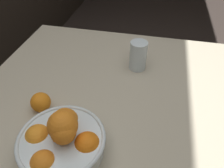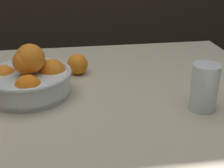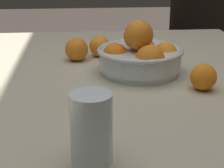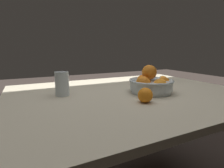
{
  "view_description": "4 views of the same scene",
  "coord_description": "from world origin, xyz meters",
  "px_view_note": "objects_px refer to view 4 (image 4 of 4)",
  "views": [
    {
      "loc": [
        -0.42,
        -0.15,
        1.34
      ],
      "look_at": [
        0.16,
        -0.02,
        0.83
      ],
      "focal_mm": 35.0,
      "sensor_mm": 36.0,
      "label": 1
    },
    {
      "loc": [
        0.01,
        -0.79,
        1.17
      ],
      "look_at": [
        0.14,
        0.02,
        0.79
      ],
      "focal_mm": 50.0,
      "sensor_mm": 36.0,
      "label": 2
    },
    {
      "loc": [
        0.94,
        -0.1,
        1.11
      ],
      "look_at": [
        0.17,
        -0.04,
        0.82
      ],
      "focal_mm": 60.0,
      "sensor_mm": 36.0,
      "label": 3
    },
    {
      "loc": [
        0.53,
        0.85,
        1.0
      ],
      "look_at": [
        0.11,
        -0.02,
        0.81
      ],
      "focal_mm": 28.0,
      "sensor_mm": 36.0,
      "label": 4
    }
  ],
  "objects_px": {
    "fruit_bowl": "(151,83)",
    "juice_glass": "(62,85)",
    "orange_loose_near_bowl": "(145,95)",
    "orange_loose_aside": "(150,79)",
    "orange_loose_front": "(163,81)"
  },
  "relations": [
    {
      "from": "fruit_bowl",
      "to": "orange_loose_near_bowl",
      "type": "distance_m",
      "value": 0.2
    },
    {
      "from": "orange_loose_front",
      "to": "orange_loose_aside",
      "type": "xyz_separation_m",
      "value": [
        0.04,
        -0.08,
        0.0
      ]
    },
    {
      "from": "orange_loose_front",
      "to": "orange_loose_aside",
      "type": "height_order",
      "value": "orange_loose_aside"
    },
    {
      "from": "fruit_bowl",
      "to": "juice_glass",
      "type": "relative_size",
      "value": 1.96
    },
    {
      "from": "fruit_bowl",
      "to": "orange_loose_front",
      "type": "distance_m",
      "value": 0.22
    },
    {
      "from": "fruit_bowl",
      "to": "orange_loose_near_bowl",
      "type": "xyz_separation_m",
      "value": [
        0.15,
        0.14,
        -0.02
      ]
    },
    {
      "from": "orange_loose_near_bowl",
      "to": "orange_loose_front",
      "type": "relative_size",
      "value": 1.0
    },
    {
      "from": "fruit_bowl",
      "to": "orange_loose_front",
      "type": "xyz_separation_m",
      "value": [
        -0.19,
        -0.11,
        -0.02
      ]
    },
    {
      "from": "orange_loose_aside",
      "to": "orange_loose_front",
      "type": "bearing_deg",
      "value": 119.15
    },
    {
      "from": "juice_glass",
      "to": "fruit_bowl",
      "type": "bearing_deg",
      "value": 161.33
    },
    {
      "from": "fruit_bowl",
      "to": "orange_loose_front",
      "type": "relative_size",
      "value": 3.58
    },
    {
      "from": "orange_loose_front",
      "to": "orange_loose_aside",
      "type": "relative_size",
      "value": 0.93
    },
    {
      "from": "orange_loose_near_bowl",
      "to": "orange_loose_front",
      "type": "distance_m",
      "value": 0.42
    },
    {
      "from": "juice_glass",
      "to": "orange_loose_near_bowl",
      "type": "bearing_deg",
      "value": 136.96
    },
    {
      "from": "orange_loose_near_bowl",
      "to": "orange_loose_aside",
      "type": "bearing_deg",
      "value": -131.33
    }
  ]
}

